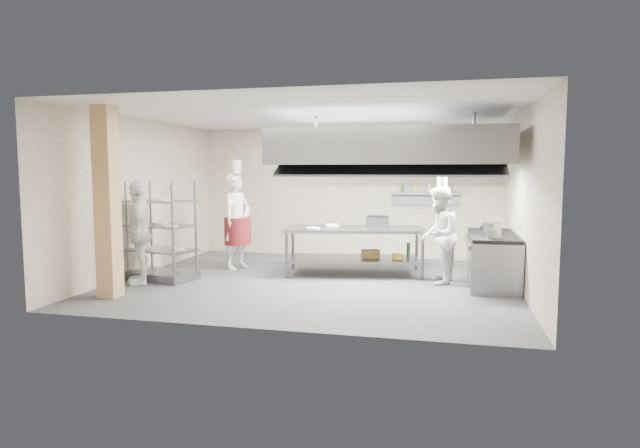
% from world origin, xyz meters
% --- Properties ---
extents(floor, '(7.00, 7.00, 0.00)m').
position_xyz_m(floor, '(0.00, 0.00, 0.00)').
color(floor, '#3B3B3E').
rests_on(floor, ground).
extents(ceiling, '(7.00, 7.00, 0.00)m').
position_xyz_m(ceiling, '(0.00, 0.00, 3.00)').
color(ceiling, silver).
rests_on(ceiling, wall_back).
extents(wall_back, '(7.00, 0.00, 7.00)m').
position_xyz_m(wall_back, '(0.00, 3.00, 1.50)').
color(wall_back, '#A0937F').
rests_on(wall_back, ground).
extents(wall_left, '(0.00, 6.00, 6.00)m').
position_xyz_m(wall_left, '(-3.50, 0.00, 1.50)').
color(wall_left, '#A0937F').
rests_on(wall_left, ground).
extents(wall_right, '(0.00, 6.00, 6.00)m').
position_xyz_m(wall_right, '(3.50, 0.00, 1.50)').
color(wall_right, '#A0937F').
rests_on(wall_right, ground).
extents(column, '(0.30, 0.30, 3.00)m').
position_xyz_m(column, '(-2.90, -1.90, 1.50)').
color(column, tan).
rests_on(column, floor).
extents(exhaust_hood, '(4.00, 2.50, 0.60)m').
position_xyz_m(exhaust_hood, '(1.30, 0.40, 2.40)').
color(exhaust_hood, gray).
rests_on(exhaust_hood, ceiling).
extents(hood_strip_a, '(1.60, 0.12, 0.04)m').
position_xyz_m(hood_strip_a, '(0.40, 0.40, 2.08)').
color(hood_strip_a, white).
rests_on(hood_strip_a, exhaust_hood).
extents(hood_strip_b, '(1.60, 0.12, 0.04)m').
position_xyz_m(hood_strip_b, '(2.20, 0.40, 2.08)').
color(hood_strip_b, white).
rests_on(hood_strip_b, exhaust_hood).
extents(wall_shelf, '(1.50, 0.28, 0.04)m').
position_xyz_m(wall_shelf, '(1.80, 2.84, 1.50)').
color(wall_shelf, gray).
rests_on(wall_shelf, wall_back).
extents(island, '(2.82, 1.54, 0.91)m').
position_xyz_m(island, '(0.55, 0.87, 0.46)').
color(island, gray).
rests_on(island, floor).
extents(island_worktop, '(2.82, 1.54, 0.06)m').
position_xyz_m(island_worktop, '(0.55, 0.87, 0.88)').
color(island_worktop, gray).
rests_on(island_worktop, island).
extents(island_undershelf, '(2.59, 1.39, 0.04)m').
position_xyz_m(island_undershelf, '(0.55, 0.87, 0.30)').
color(island_undershelf, slate).
rests_on(island_undershelf, island).
extents(pass_rack, '(1.33, 0.97, 1.80)m').
position_xyz_m(pass_rack, '(-2.80, -0.47, 0.90)').
color(pass_rack, gray).
rests_on(pass_rack, floor).
extents(cooking_range, '(0.80, 2.00, 0.84)m').
position_xyz_m(cooking_range, '(3.08, 0.50, 0.42)').
color(cooking_range, slate).
rests_on(cooking_range, floor).
extents(range_top, '(0.78, 1.96, 0.06)m').
position_xyz_m(range_top, '(3.08, 0.50, 0.87)').
color(range_top, black).
rests_on(range_top, cooking_range).
extents(chef_head, '(0.66, 0.82, 1.95)m').
position_xyz_m(chef_head, '(-1.88, 0.90, 0.97)').
color(chef_head, white).
rests_on(chef_head, floor).
extents(chef_line, '(0.75, 0.91, 1.73)m').
position_xyz_m(chef_line, '(2.15, 0.35, 0.87)').
color(chef_line, silver).
rests_on(chef_line, floor).
extents(chef_plating, '(0.91, 1.15, 1.83)m').
position_xyz_m(chef_plating, '(-3.00, -0.88, 0.92)').
color(chef_plating, white).
rests_on(chef_plating, floor).
extents(griddle, '(0.45, 0.36, 0.21)m').
position_xyz_m(griddle, '(0.99, 0.91, 1.02)').
color(griddle, slate).
rests_on(griddle, island_worktop).
extents(wicker_basket, '(0.40, 0.32, 0.15)m').
position_xyz_m(wicker_basket, '(0.86, 0.94, 0.40)').
color(wicker_basket, olive).
rests_on(wicker_basket, island_undershelf).
extents(stockpot, '(0.28, 0.28, 0.19)m').
position_xyz_m(stockpot, '(3.04, 0.38, 1.00)').
color(stockpot, gray).
rests_on(stockpot, range_top).
extents(plate_stack, '(0.28, 0.28, 0.05)m').
position_xyz_m(plate_stack, '(-2.80, -0.47, 0.58)').
color(plate_stack, white).
rests_on(plate_stack, pass_rack).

